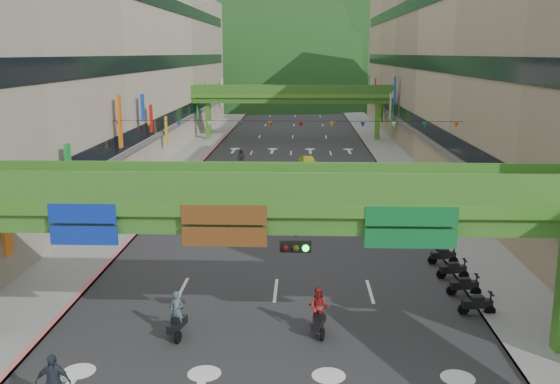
{
  "coord_description": "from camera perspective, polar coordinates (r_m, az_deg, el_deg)",
  "views": [
    {
      "loc": [
        1.18,
        -16.01,
        11.1
      ],
      "look_at": [
        0.0,
        18.0,
        3.5
      ],
      "focal_mm": 40.0,
      "sensor_mm": 36.0,
      "label": 1
    }
  ],
  "objects": [
    {
      "name": "parked_scooter_row",
      "position": [
        31.54,
        15.99,
        -7.51
      ],
      "size": [
        1.6,
        7.19,
        1.08
      ],
      "color": "black",
      "rests_on": "ground"
    },
    {
      "name": "hill_left",
      "position": [
        177.1,
        -3.3,
        8.97
      ],
      "size": [
        168.0,
        140.0,
        112.0
      ],
      "primitive_type": "ellipsoid",
      "color": "#1C4419",
      "rests_on": "ground"
    },
    {
      "name": "curb_right",
      "position": [
        67.39,
        8.72,
        3.04
      ],
      "size": [
        0.2,
        140.0,
        0.18
      ],
      "primitive_type": "cube",
      "color": "gray",
      "rests_on": "ground"
    },
    {
      "name": "overpass_near",
      "position": [
        22.19,
        1.28,
        -2.81
      ],
      "size": [
        28.0,
        12.27,
        7.1
      ],
      "color": "#4C9E2D",
      "rests_on": "ground"
    },
    {
      "name": "scooter_rider_far",
      "position": [
        60.43,
        -3.58,
        3.01
      ],
      "size": [
        0.93,
        1.6,
        2.1
      ],
      "color": "maroon",
      "rests_on": "ground"
    },
    {
      "name": "road_slab",
      "position": [
        66.95,
        0.95,
        3.05
      ],
      "size": [
        18.0,
        140.0,
        0.02
      ],
      "primitive_type": "cube",
      "color": "#28282B",
      "rests_on": "ground"
    },
    {
      "name": "building_row_left",
      "position": [
        69.03,
        -15.23,
        10.79
      ],
      "size": [
        12.8,
        95.0,
        19.0
      ],
      "color": "#9E937F",
      "rests_on": "ground"
    },
    {
      "name": "building_row_right",
      "position": [
        68.38,
        17.34,
        10.65
      ],
      "size": [
        12.8,
        95.0,
        19.0
      ],
      "color": "gray",
      "rests_on": "ground"
    },
    {
      "name": "scooter_rider_mid",
      "position": [
        25.41,
        3.59,
        -10.77
      ],
      "size": [
        0.93,
        1.58,
        2.01
      ],
      "color": "black",
      "rests_on": "ground"
    },
    {
      "name": "sidewalk_left",
      "position": [
        68.03,
        -8.37,
        3.12
      ],
      "size": [
        4.0,
        140.0,
        0.15
      ],
      "primitive_type": "cube",
      "color": "gray",
      "rests_on": "ground"
    },
    {
      "name": "hill_right",
      "position": [
        197.77,
        9.01,
        9.21
      ],
      "size": [
        208.0,
        176.0,
        128.0
      ],
      "primitive_type": "ellipsoid",
      "color": "#1C4419",
      "rests_on": "ground"
    },
    {
      "name": "bunting_string",
      "position": [
        46.31,
        0.52,
        6.21
      ],
      "size": [
        26.0,
        0.36,
        0.47
      ],
      "color": "black",
      "rests_on": "ground"
    },
    {
      "name": "car_silver",
      "position": [
        54.51,
        -6.68,
        1.46
      ],
      "size": [
        1.75,
        4.13,
        1.33
      ],
      "primitive_type": "imported",
      "rotation": [
        0.0,
        0.0,
        0.09
      ],
      "color": "silver",
      "rests_on": "ground"
    },
    {
      "name": "pedestrian_blue",
      "position": [
        45.93,
        13.78,
        -0.57
      ],
      "size": [
        1.03,
        0.9,
        1.86
      ],
      "primitive_type": "imported",
      "rotation": [
        0.0,
        0.0,
        2.65
      ],
      "color": "#344E61",
      "rests_on": "ground"
    },
    {
      "name": "curb_left",
      "position": [
        67.71,
        -6.79,
        3.14
      ],
      "size": [
        0.2,
        140.0,
        0.18
      ],
      "primitive_type": "cube",
      "color": "#CC5959",
      "rests_on": "ground"
    },
    {
      "name": "overpass_far",
      "position": [
        81.22,
        1.16,
        8.56
      ],
      "size": [
        28.0,
        2.2,
        7.1
      ],
      "color": "#4C9E2D",
      "rests_on": "ground"
    },
    {
      "name": "pedestrian_dark",
      "position": [
        45.82,
        13.49,
        -0.72
      ],
      "size": [
        1.05,
        0.67,
        1.66
      ],
      "primitive_type": "imported",
      "rotation": [
        0.0,
        0.0,
        -0.3
      ],
      "color": "black",
      "rests_on": "ground"
    },
    {
      "name": "car_yellow",
      "position": [
        61.05,
        2.6,
        2.74
      ],
      "size": [
        2.1,
        4.12,
        1.34
      ],
      "primitive_type": "imported",
      "rotation": [
        0.0,
        0.0,
        0.13
      ],
      "color": "yellow",
      "rests_on": "ground"
    },
    {
      "name": "scooter_rider_near",
      "position": [
        25.53,
        -9.41,
        -11.17
      ],
      "size": [
        0.73,
        1.58,
        1.93
      ],
      "color": "black",
      "rests_on": "ground"
    },
    {
      "name": "sidewalk_right",
      "position": [
        67.64,
        10.32,
        3.0
      ],
      "size": [
        4.0,
        140.0,
        0.15
      ],
      "primitive_type": "cube",
      "color": "gray",
      "rests_on": "ground"
    }
  ]
}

